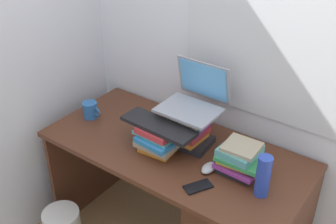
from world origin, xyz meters
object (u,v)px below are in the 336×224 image
(water_bottle, at_px, (263,176))
(cell_phone, at_px, (198,187))
(mug, at_px, (90,110))
(book_stack_keyboard_riser, at_px, (159,139))
(computer_mouse, at_px, (209,168))
(book_stack_side, at_px, (240,159))
(book_stack_tall, at_px, (189,129))
(laptop, at_px, (195,97))
(keyboard, at_px, (158,126))

(water_bottle, height_order, cell_phone, water_bottle)
(cell_phone, bearing_deg, mug, -161.45)
(book_stack_keyboard_riser, bearing_deg, mug, 176.73)
(book_stack_keyboard_riser, height_order, computer_mouse, book_stack_keyboard_riser)
(book_stack_side, distance_m, water_bottle, 0.19)
(book_stack_side, bearing_deg, mug, -176.11)
(book_stack_keyboard_riser, xyz_separation_m, water_bottle, (0.60, 0.00, 0.03))
(book_stack_tall, bearing_deg, laptop, 97.01)
(keyboard, xyz_separation_m, water_bottle, (0.60, 0.01, -0.05))
(keyboard, xyz_separation_m, computer_mouse, (0.31, 0.01, -0.14))
(book_stack_tall, xyz_separation_m, laptop, (-0.01, 0.06, 0.17))
(book_stack_side, relative_size, computer_mouse, 2.28)
(keyboard, bearing_deg, book_stack_side, 15.29)
(book_stack_side, relative_size, keyboard, 0.56)
(laptop, bearing_deg, computer_mouse, -42.30)
(book_stack_keyboard_riser, bearing_deg, cell_phone, -21.22)
(book_stack_keyboard_riser, xyz_separation_m, book_stack_side, (0.43, 0.10, 0.00))
(water_bottle, distance_m, cell_phone, 0.31)
(mug, bearing_deg, computer_mouse, -1.48)
(mug, relative_size, cell_phone, 0.94)
(mug, bearing_deg, book_stack_side, 3.89)
(mug, bearing_deg, keyboard, -3.40)
(laptop, distance_m, water_bottle, 0.57)
(book_stack_keyboard_riser, relative_size, mug, 1.92)
(keyboard, bearing_deg, water_bottle, 3.03)
(cell_phone, bearing_deg, keyboard, -172.13)
(book_stack_keyboard_riser, relative_size, cell_phone, 1.81)
(laptop, bearing_deg, book_stack_keyboard_riser, -112.19)
(keyboard, distance_m, water_bottle, 0.60)
(keyboard, bearing_deg, computer_mouse, 4.36)
(book_stack_side, height_order, mug, book_stack_side)
(book_stack_tall, xyz_separation_m, book_stack_side, (0.34, -0.05, -0.02))
(book_stack_keyboard_riser, xyz_separation_m, cell_phone, (0.33, -0.13, -0.07))
(book_stack_keyboard_riser, xyz_separation_m, keyboard, (0.00, -0.00, 0.08))
(book_stack_tall, distance_m, keyboard, 0.19)
(book_stack_side, bearing_deg, laptop, 161.97)
(cell_phone, bearing_deg, book_stack_keyboard_riser, -172.29)
(laptop, xyz_separation_m, keyboard, (-0.09, -0.21, -0.10))
(keyboard, xyz_separation_m, mug, (-0.54, 0.03, -0.11))
(book_stack_keyboard_riser, height_order, book_stack_side, book_stack_side)
(computer_mouse, bearing_deg, book_stack_tall, 146.64)
(book_stack_keyboard_riser, distance_m, book_stack_side, 0.45)
(computer_mouse, bearing_deg, water_bottle, -0.83)
(laptop, xyz_separation_m, water_bottle, (0.51, -0.21, -0.15))
(keyboard, height_order, water_bottle, water_bottle)
(book_stack_keyboard_riser, bearing_deg, computer_mouse, 1.67)
(computer_mouse, distance_m, cell_phone, 0.14)
(water_bottle, bearing_deg, mug, 178.68)
(laptop, xyz_separation_m, computer_mouse, (0.22, -0.20, -0.24))
(book_stack_side, xyz_separation_m, cell_phone, (-0.10, -0.23, -0.07))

